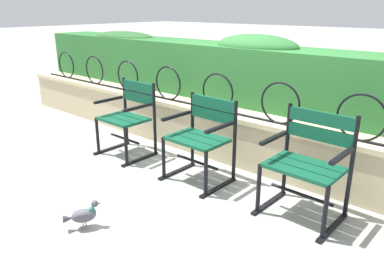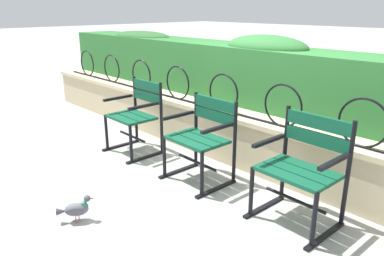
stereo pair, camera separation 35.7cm
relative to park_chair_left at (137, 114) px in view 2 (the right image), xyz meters
name	(u,v)px [view 2 (the right image)]	position (x,y,z in m)	size (l,w,h in m)	color
ground_plane	(190,181)	(1.03, -0.10, -0.46)	(60.00, 60.00, 0.00)	#9E9E99
stone_wall	(239,137)	(1.03, 0.64, -0.17)	(7.98, 0.41, 0.56)	#C6B289
iron_arch_fence	(225,95)	(0.88, 0.56, 0.29)	(7.42, 0.02, 0.42)	black
hedge_row	(270,74)	(1.04, 1.14, 0.47)	(7.82, 0.65, 0.80)	#2D7033
park_chair_left	(137,114)	(0.00, 0.00, 0.00)	(0.57, 0.53, 0.85)	#0F4C33
park_chair_centre	(203,136)	(1.08, 0.03, 0.00)	(0.60, 0.53, 0.82)	#0F4C33
park_chair_right	(303,166)	(2.15, 0.07, 0.01)	(0.63, 0.54, 0.87)	#0F4C33
pigeon_near_chairs	(76,209)	(0.94, -1.27, -0.35)	(0.20, 0.26, 0.22)	#5B5B66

